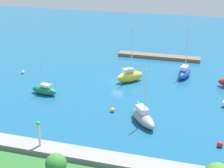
{
  "coord_description": "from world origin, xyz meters",
  "views": [
    {
      "loc": [
        -16.34,
        61.84,
        26.27
      ],
      "look_at": [
        0.0,
        4.58,
        1.5
      ],
      "focal_mm": 52.55,
      "sensor_mm": 36.0,
      "label": 1
    }
  ],
  "objects_px": {
    "mooring_buoy_white": "(23,72)",
    "sailboat_gray_along_channel": "(143,117)",
    "harbor_beacon": "(39,132)",
    "sailboat_yellow_off_beacon": "(130,76)",
    "mooring_buoy_yellow": "(112,110)",
    "sailboat_blue_near_pier": "(185,72)",
    "mooring_buoy_red": "(220,144)",
    "pier_dock": "(159,57)",
    "sailboat_green_lone_south": "(44,90)",
    "park_tree_midwest": "(56,164)"
  },
  "relations": [
    {
      "from": "mooring_buoy_red",
      "to": "sailboat_green_lone_south",
      "type": "bearing_deg",
      "value": -16.72
    },
    {
      "from": "sailboat_yellow_off_beacon",
      "to": "mooring_buoy_red",
      "type": "height_order",
      "value": "sailboat_yellow_off_beacon"
    },
    {
      "from": "sailboat_blue_near_pier",
      "to": "mooring_buoy_white",
      "type": "height_order",
      "value": "sailboat_blue_near_pier"
    },
    {
      "from": "harbor_beacon",
      "to": "pier_dock",
      "type": "bearing_deg",
      "value": -101.21
    },
    {
      "from": "sailboat_green_lone_south",
      "to": "mooring_buoy_yellow",
      "type": "relative_size",
      "value": 10.34
    },
    {
      "from": "park_tree_midwest",
      "to": "mooring_buoy_red",
      "type": "distance_m",
      "value": 24.04
    },
    {
      "from": "sailboat_blue_near_pier",
      "to": "park_tree_midwest",
      "type": "bearing_deg",
      "value": 177.66
    },
    {
      "from": "park_tree_midwest",
      "to": "mooring_buoy_yellow",
      "type": "xyz_separation_m",
      "value": [
        -0.34,
        -21.57,
        -3.86
      ]
    },
    {
      "from": "mooring_buoy_red",
      "to": "harbor_beacon",
      "type": "bearing_deg",
      "value": 20.14
    },
    {
      "from": "sailboat_gray_along_channel",
      "to": "mooring_buoy_white",
      "type": "bearing_deg",
      "value": -154.07
    },
    {
      "from": "harbor_beacon",
      "to": "park_tree_midwest",
      "type": "height_order",
      "value": "park_tree_midwest"
    },
    {
      "from": "pier_dock",
      "to": "mooring_buoy_red",
      "type": "distance_m",
      "value": 40.87
    },
    {
      "from": "mooring_buoy_white",
      "to": "sailboat_gray_along_channel",
      "type": "bearing_deg",
      "value": 153.88
    },
    {
      "from": "harbor_beacon",
      "to": "mooring_buoy_white",
      "type": "bearing_deg",
      "value": -55.78
    },
    {
      "from": "mooring_buoy_white",
      "to": "harbor_beacon",
      "type": "bearing_deg",
      "value": 124.22
    },
    {
      "from": "harbor_beacon",
      "to": "sailboat_gray_along_channel",
      "type": "relative_size",
      "value": 0.4
    },
    {
      "from": "pier_dock",
      "to": "harbor_beacon",
      "type": "height_order",
      "value": "harbor_beacon"
    },
    {
      "from": "sailboat_yellow_off_beacon",
      "to": "harbor_beacon",
      "type": "bearing_deg",
      "value": -143.17
    },
    {
      "from": "sailboat_green_lone_south",
      "to": "sailboat_gray_along_channel",
      "type": "distance_m",
      "value": 21.44
    },
    {
      "from": "sailboat_blue_near_pier",
      "to": "mooring_buoy_yellow",
      "type": "bearing_deg",
      "value": 164.51
    },
    {
      "from": "sailboat_gray_along_channel",
      "to": "mooring_buoy_yellow",
      "type": "height_order",
      "value": "sailboat_gray_along_channel"
    },
    {
      "from": "park_tree_midwest",
      "to": "sailboat_yellow_off_beacon",
      "type": "xyz_separation_m",
      "value": [
        -0.12,
        -35.94,
        -2.95
      ]
    },
    {
      "from": "mooring_buoy_white",
      "to": "mooring_buoy_yellow",
      "type": "distance_m",
      "value": 27.59
    },
    {
      "from": "pier_dock",
      "to": "mooring_buoy_yellow",
      "type": "bearing_deg",
      "value": 84.14
    },
    {
      "from": "harbor_beacon",
      "to": "mooring_buoy_yellow",
      "type": "bearing_deg",
      "value": -112.01
    },
    {
      "from": "mooring_buoy_white",
      "to": "mooring_buoy_red",
      "type": "xyz_separation_m",
      "value": [
        -42.32,
        18.64,
        0.07
      ]
    },
    {
      "from": "harbor_beacon",
      "to": "sailboat_blue_near_pier",
      "type": "xyz_separation_m",
      "value": [
        -16.69,
        -34.99,
        -2.46
      ]
    },
    {
      "from": "pier_dock",
      "to": "sailboat_yellow_off_beacon",
      "type": "relative_size",
      "value": 1.82
    },
    {
      "from": "mooring_buoy_yellow",
      "to": "sailboat_blue_near_pier",
      "type": "bearing_deg",
      "value": -117.96
    },
    {
      "from": "park_tree_midwest",
      "to": "sailboat_yellow_off_beacon",
      "type": "height_order",
      "value": "sailboat_yellow_off_beacon"
    },
    {
      "from": "harbor_beacon",
      "to": "sailboat_yellow_off_beacon",
      "type": "distance_m",
      "value": 29.9
    },
    {
      "from": "park_tree_midwest",
      "to": "sailboat_blue_near_pier",
      "type": "xyz_separation_m",
      "value": [
        -11.02,
        -41.68,
        -3.12
      ]
    },
    {
      "from": "harbor_beacon",
      "to": "mooring_buoy_white",
      "type": "relative_size",
      "value": 5.16
    },
    {
      "from": "sailboat_yellow_off_beacon",
      "to": "sailboat_gray_along_channel",
      "type": "bearing_deg",
      "value": -112.08
    },
    {
      "from": "pier_dock",
      "to": "sailboat_gray_along_channel",
      "type": "xyz_separation_m",
      "value": [
        -2.58,
        34.54,
        0.66
      ]
    },
    {
      "from": "harbor_beacon",
      "to": "sailboat_blue_near_pier",
      "type": "relative_size",
      "value": 0.32
    },
    {
      "from": "mooring_buoy_white",
      "to": "mooring_buoy_red",
      "type": "distance_m",
      "value": 46.25
    },
    {
      "from": "sailboat_yellow_off_beacon",
      "to": "sailboat_blue_near_pier",
      "type": "distance_m",
      "value": 12.32
    },
    {
      "from": "harbor_beacon",
      "to": "sailboat_yellow_off_beacon",
      "type": "xyz_separation_m",
      "value": [
        -5.79,
        -29.24,
        -2.29
      ]
    },
    {
      "from": "harbor_beacon",
      "to": "sailboat_green_lone_south",
      "type": "bearing_deg",
      "value": -64.77
    },
    {
      "from": "mooring_buoy_white",
      "to": "mooring_buoy_red",
      "type": "height_order",
      "value": "mooring_buoy_red"
    },
    {
      "from": "park_tree_midwest",
      "to": "mooring_buoy_yellow",
      "type": "relative_size",
      "value": 5.48
    },
    {
      "from": "sailboat_blue_near_pier",
      "to": "sailboat_green_lone_south",
      "type": "bearing_deg",
      "value": 135.58
    },
    {
      "from": "pier_dock",
      "to": "park_tree_midwest",
      "type": "xyz_separation_m",
      "value": [
        3.64,
        53.64,
        3.83
      ]
    },
    {
      "from": "pier_dock",
      "to": "sailboat_green_lone_south",
      "type": "xyz_separation_m",
      "value": [
        17.99,
        28.5,
        0.5
      ]
    },
    {
      "from": "sailboat_green_lone_south",
      "to": "sailboat_yellow_off_beacon",
      "type": "xyz_separation_m",
      "value": [
        -14.48,
        -10.8,
        0.38
      ]
    },
    {
      "from": "sailboat_green_lone_south",
      "to": "sailboat_yellow_off_beacon",
      "type": "bearing_deg",
      "value": -134.25
    },
    {
      "from": "sailboat_gray_along_channel",
      "to": "sailboat_yellow_off_beacon",
      "type": "bearing_deg",
      "value": 161.94
    },
    {
      "from": "park_tree_midwest",
      "to": "sailboat_green_lone_south",
      "type": "xyz_separation_m",
      "value": [
        14.36,
        -25.13,
        -3.33
      ]
    },
    {
      "from": "mooring_buoy_red",
      "to": "park_tree_midwest",
      "type": "bearing_deg",
      "value": 40.45
    }
  ]
}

